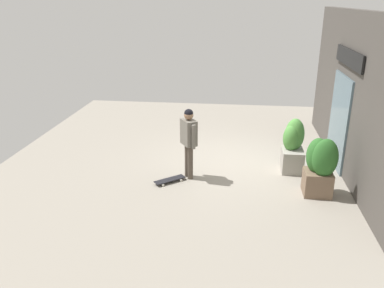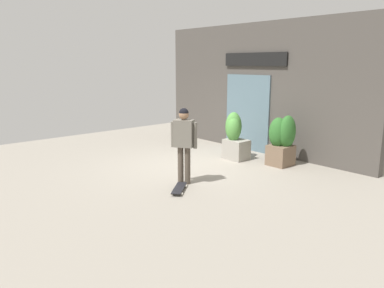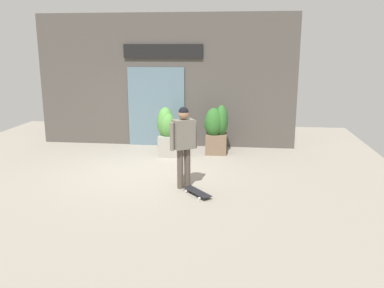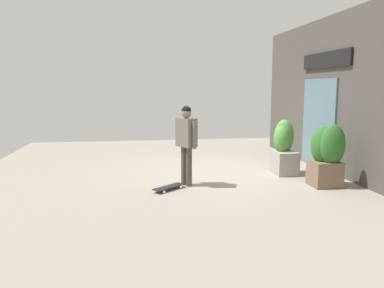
% 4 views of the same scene
% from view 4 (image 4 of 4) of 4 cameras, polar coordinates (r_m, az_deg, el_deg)
% --- Properties ---
extents(ground_plane, '(12.00, 12.00, 0.00)m').
position_cam_4_polar(ground_plane, '(9.25, 4.59, -4.38)').
color(ground_plane, gray).
extents(building_facade, '(7.53, 0.31, 3.81)m').
position_cam_4_polar(building_facade, '(10.03, 20.32, 7.00)').
color(building_facade, '#4C4742').
rests_on(building_facade, ground_plane).
extents(skateboarder, '(0.52, 0.44, 1.70)m').
position_cam_4_polar(skateboarder, '(7.86, -0.86, 1.04)').
color(skateboarder, '#4C4238').
rests_on(skateboarder, ground_plane).
extents(skateboard, '(0.64, 0.71, 0.08)m').
position_cam_4_polar(skateboard, '(7.69, -3.56, -6.57)').
color(skateboard, black).
rests_on(skateboard, ground_plane).
extents(planter_box_left, '(0.65, 0.64, 1.33)m').
position_cam_4_polar(planter_box_left, '(8.35, 19.86, -1.39)').
color(planter_box_left, brown).
rests_on(planter_box_left, ground_plane).
extents(planter_box_right, '(0.69, 0.52, 1.31)m').
position_cam_4_polar(planter_box_right, '(9.30, 13.83, -0.50)').
color(planter_box_right, gray).
rests_on(planter_box_right, ground_plane).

